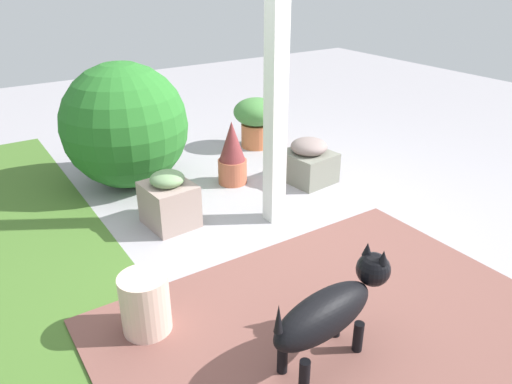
{
  "coord_description": "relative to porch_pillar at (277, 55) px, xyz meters",
  "views": [
    {
      "loc": [
        -2.41,
        1.81,
        1.79
      ],
      "look_at": [
        0.08,
        0.16,
        0.37
      ],
      "focal_mm": 34.18,
      "sensor_mm": 36.0,
      "label": 1
    }
  ],
  "objects": [
    {
      "name": "terracotta_pot_spiky",
      "position": [
        0.75,
        -0.08,
        -0.96
      ],
      "size": [
        0.25,
        0.25,
        0.57
      ],
      "color": "#BB6043",
      "rests_on": "ground"
    },
    {
      "name": "stone_planter_mid",
      "position": [
        0.36,
        0.69,
        -1.03
      ],
      "size": [
        0.4,
        0.36,
        0.43
      ],
      "color": "gray",
      "rests_on": "ground"
    },
    {
      "name": "dog",
      "position": [
        -1.33,
        0.62,
        -0.92
      ],
      "size": [
        0.28,
        0.76,
        0.52
      ],
      "color": "black",
      "rests_on": "ground"
    },
    {
      "name": "ground_plane",
      "position": [
        -0.25,
        0.12,
        -1.23
      ],
      "size": [
        12.0,
        12.0,
        0.0
      ],
      "primitive_type": "plane",
      "color": "#A19CA2"
    },
    {
      "name": "terracotta_pot_broad",
      "position": [
        1.41,
        -0.77,
        -0.92
      ],
      "size": [
        0.47,
        0.47,
        0.52
      ],
      "color": "#C86A41",
      "rests_on": "ground"
    },
    {
      "name": "ceramic_urn",
      "position": [
        -0.66,
        1.29,
        -1.05
      ],
      "size": [
        0.26,
        0.26,
        0.35
      ],
      "primitive_type": "cylinder",
      "color": "beige",
      "rests_on": "ground"
    },
    {
      "name": "stone_planter_nearest",
      "position": [
        0.41,
        -0.66,
        -1.05
      ],
      "size": [
        0.46,
        0.43,
        0.4
      ],
      "color": "gray",
      "rests_on": "ground"
    },
    {
      "name": "brick_path",
      "position": [
        -1.24,
        0.45,
        -1.22
      ],
      "size": [
        1.8,
        2.4,
        0.02
      ],
      "primitive_type": "cube",
      "color": "brown",
      "rests_on": "ground"
    },
    {
      "name": "porch_pillar",
      "position": [
        0.0,
        0.0,
        0.0
      ],
      "size": [
        0.12,
        0.12,
        2.46
      ],
      "primitive_type": "cube",
      "color": "white",
      "rests_on": "ground"
    },
    {
      "name": "round_shrub",
      "position": [
        1.24,
        0.67,
        -0.7
      ],
      "size": [
        1.06,
        1.06,
        1.06
      ],
      "primitive_type": "sphere",
      "color": "#266A25",
      "rests_on": "ground"
    }
  ]
}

